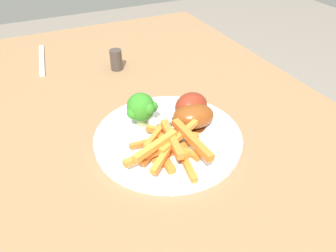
{
  "coord_description": "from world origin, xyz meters",
  "views": [
    {
      "loc": [
        0.48,
        -0.21,
        1.08
      ],
      "look_at": [
        0.07,
        -0.02,
        0.74
      ],
      "focal_mm": 34.43,
      "sensor_mm": 36.0,
      "label": 1
    }
  ],
  "objects": [
    {
      "name": "dinner_plate",
      "position": [
        0.07,
        -0.02,
        0.71
      ],
      "size": [
        0.27,
        0.27,
        0.01
      ],
      "primitive_type": "cylinder",
      "color": "white",
      "rests_on": "dining_table"
    },
    {
      "name": "chicken_drumstick_near",
      "position": [
        0.04,
        0.04,
        0.74
      ],
      "size": [
        0.07,
        0.12,
        0.05
      ],
      "color": "#5F190E",
      "rests_on": "dinner_plate"
    },
    {
      "name": "carrot_fries_pile",
      "position": [
        0.12,
        -0.04,
        0.74
      ],
      "size": [
        0.15,
        0.15,
        0.04
      ],
      "color": "orange",
      "rests_on": "dinner_plate"
    },
    {
      "name": "chicken_drumstick_far",
      "position": [
        0.07,
        0.03,
        0.74
      ],
      "size": [
        0.07,
        0.13,
        0.04
      ],
      "color": "#5A240C",
      "rests_on": "dinner_plate"
    },
    {
      "name": "broccoli_floret_front",
      "position": [
        0.02,
        -0.05,
        0.76
      ],
      "size": [
        0.06,
        0.06,
        0.06
      ],
      "color": "#91A55C",
      "rests_on": "dinner_plate"
    },
    {
      "name": "pepper_shaker",
      "position": [
        -0.24,
        -0.02,
        0.73
      ],
      "size": [
        0.03,
        0.03,
        0.05
      ],
      "primitive_type": "cylinder",
      "color": "#423833",
      "rests_on": "dining_table"
    },
    {
      "name": "fork",
      "position": [
        -0.37,
        -0.18,
        0.71
      ],
      "size": [
        0.19,
        0.04,
        0.0
      ],
      "primitive_type": "cube",
      "rotation": [
        0.0,
        0.0,
        3.02
      ],
      "color": "silver",
      "rests_on": "dining_table"
    },
    {
      "name": "dining_table",
      "position": [
        0.0,
        0.0,
        0.6
      ],
      "size": [
        1.16,
        0.72,
        0.71
      ],
      "color": "#8E6B47",
      "rests_on": "ground_plane"
    }
  ]
}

